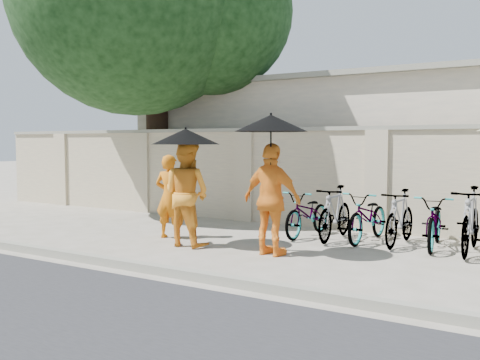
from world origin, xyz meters
The scene contains 16 objects.
ground centered at (0.00, 0.00, 0.00)m, with size 80.00×80.00×0.00m, color #A59A8D.
kerb centered at (0.00, -1.70, 0.06)m, with size 40.00×0.16×0.12m, color gray.
compound_wall centered at (1.00, 3.20, 1.00)m, with size 20.00×0.30×2.00m, color #CABA90.
building_behind centered at (2.00, 7.00, 1.60)m, with size 14.00×6.00×3.20m, color beige.
shade_tree centered at (-3.66, 2.97, 5.10)m, with size 6.70×6.20×8.20m.
monk_left centered at (-1.06, 0.50, 0.77)m, with size 0.56×0.37×1.54m, color #CF6A0E.
monk_center centered at (-0.36, 0.09, 0.89)m, with size 0.87×0.68×1.78m, color orange.
parasol_center centered at (-0.31, 0.01, 1.86)m, with size 1.14×1.14×0.98m.
monk_right centered at (1.25, 0.15, 0.87)m, with size 1.03×0.43×1.75m, color orange.
parasol_right centered at (1.27, 0.07, 2.05)m, with size 1.12×1.12×1.19m.
bike_0 centered at (1.03, 2.00, 0.43)m, with size 0.57×1.64×0.86m, color gray.
bike_1 centered at (1.60, 1.92, 0.49)m, with size 0.46×1.63×0.98m, color gray.
bike_2 centered at (2.17, 2.06, 0.45)m, with size 0.60×1.71×0.90m, color gray.
bike_3 centered at (2.74, 2.00, 0.48)m, with size 0.45×1.59×0.96m, color gray.
bike_4 centered at (3.30, 2.07, 0.45)m, with size 0.59×1.70×0.90m, color gray.
bike_5 centered at (3.87, 1.88, 0.53)m, with size 0.50×1.76×1.06m, color gray.
Camera 1 is at (5.12, -7.13, 1.75)m, focal length 40.00 mm.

